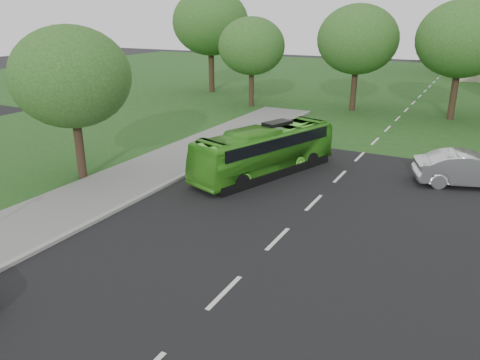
% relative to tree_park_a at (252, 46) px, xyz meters
% --- Properties ---
extents(ground, '(160.00, 160.00, 0.00)m').
position_rel_tree_park_a_xyz_m(ground, '(12.78, -25.35, -5.25)').
color(ground, black).
rests_on(ground, ground).
extents(street_surfaces, '(120.00, 120.00, 0.15)m').
position_rel_tree_park_a_xyz_m(street_surfaces, '(12.40, -2.60, -5.22)').
color(street_surfaces, black).
rests_on(street_surfaces, ground).
extents(tree_park_a, '(5.82, 5.82, 7.74)m').
position_rel_tree_park_a_xyz_m(tree_park_a, '(0.00, 0.00, 0.00)').
color(tree_park_a, black).
rests_on(tree_park_a, ground).
extents(tree_park_b, '(6.67, 6.67, 8.75)m').
position_rel_tree_park_a_xyz_m(tree_park_b, '(8.63, 2.33, 0.65)').
color(tree_park_b, black).
rests_on(tree_park_b, ground).
extents(tree_park_c, '(6.79, 6.79, 9.01)m').
position_rel_tree_park_a_xyz_m(tree_park_c, '(16.49, 2.36, 0.86)').
color(tree_park_c, black).
rests_on(tree_park_c, ground).
extents(tree_park_f, '(7.80, 7.80, 10.41)m').
position_rel_tree_park_a_xyz_m(tree_park_f, '(-7.45, 5.44, 1.83)').
color(tree_park_f, black).
rests_on(tree_park_f, ground).
extents(tree_side_near, '(5.63, 5.63, 7.49)m').
position_rel_tree_park_a_xyz_m(tree_side_near, '(1.32, -21.73, -0.17)').
color(tree_side_near, black).
rests_on(tree_side_near, ground).
extents(bus, '(4.81, 9.03, 2.46)m').
position_rel_tree_park_a_xyz_m(bus, '(9.12, -16.65, -4.02)').
color(bus, green).
rests_on(bus, ground).
extents(sedan, '(5.35, 3.31, 1.66)m').
position_rel_tree_park_a_xyz_m(sedan, '(18.62, -13.71, -4.42)').
color(sedan, silver).
rests_on(sedan, ground).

